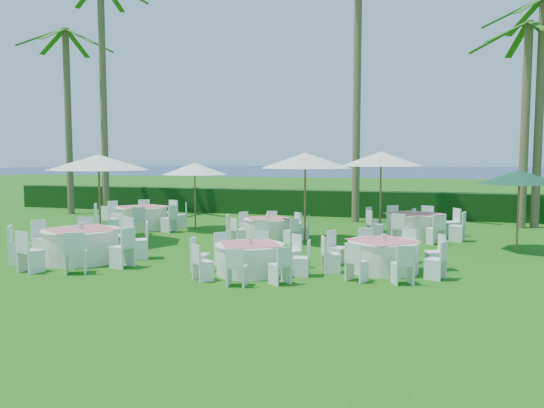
# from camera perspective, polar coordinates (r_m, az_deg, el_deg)

# --- Properties ---
(ground) EXTENTS (120.00, 120.00, 0.00)m
(ground) POSITION_cam_1_polar(r_m,az_deg,el_deg) (13.86, -3.88, -6.44)
(ground) COLOR #185C0F
(ground) RESTS_ON ground
(hedge) EXTENTS (34.00, 1.00, 1.20)m
(hedge) POSITION_cam_1_polar(r_m,az_deg,el_deg) (25.26, 5.79, 0.10)
(hedge) COLOR black
(hedge) RESTS_ON ground
(ocean) EXTENTS (260.00, 260.00, 0.00)m
(ocean) POSITION_cam_1_polar(r_m,az_deg,el_deg) (114.84, 14.47, 3.47)
(ocean) COLOR #07104C
(ocean) RESTS_ON ground
(banquet_table_a) EXTENTS (3.48, 3.48, 1.04)m
(banquet_table_a) POSITION_cam_1_polar(r_m,az_deg,el_deg) (14.94, -19.85, -4.10)
(banquet_table_a) COLOR white
(banquet_table_a) RESTS_ON ground
(banquet_table_b) EXTENTS (2.87, 2.87, 0.88)m
(banquet_table_b) POSITION_cam_1_polar(r_m,az_deg,el_deg) (12.62, -2.41, -5.81)
(banquet_table_b) COLOR white
(banquet_table_b) RESTS_ON ground
(banquet_table_c) EXTENTS (2.93, 2.93, 0.92)m
(banquet_table_c) POSITION_cam_1_polar(r_m,az_deg,el_deg) (13.14, 11.89, -5.40)
(banquet_table_c) COLOR white
(banquet_table_c) RESTS_ON ground
(banquet_table_d) EXTENTS (3.43, 3.43, 1.04)m
(banquet_table_d) POSITION_cam_1_polar(r_m,az_deg,el_deg) (21.07, -13.84, -1.38)
(banquet_table_d) COLOR white
(banquet_table_d) RESTS_ON ground
(banquet_table_e) EXTENTS (2.83, 2.83, 0.87)m
(banquet_table_e) POSITION_cam_1_polar(r_m,az_deg,el_deg) (17.91, -0.48, -2.61)
(banquet_table_e) COLOR white
(banquet_table_e) RESTS_ON ground
(banquet_table_f) EXTENTS (3.35, 3.35, 1.01)m
(banquet_table_f) POSITION_cam_1_polar(r_m,az_deg,el_deg) (18.89, 15.01, -2.17)
(banquet_table_f) COLOR white
(banquet_table_f) RESTS_ON ground
(umbrella_a) EXTENTS (3.24, 3.24, 2.85)m
(umbrella_a) POSITION_cam_1_polar(r_m,az_deg,el_deg) (17.83, -18.15, 4.28)
(umbrella_a) COLOR brown
(umbrella_a) RESTS_ON ground
(umbrella_b) EXTENTS (3.02, 3.02, 2.91)m
(umbrella_b) POSITION_cam_1_polar(r_m,az_deg,el_deg) (17.32, 3.60, 4.69)
(umbrella_b) COLOR brown
(umbrella_b) RESTS_ON ground
(umbrella_c) EXTENTS (2.56, 2.56, 2.55)m
(umbrella_c) POSITION_cam_1_polar(r_m,az_deg,el_deg) (20.32, -8.32, 3.77)
(umbrella_c) COLOR brown
(umbrella_c) RESTS_ON ground
(umbrella_d) EXTENTS (2.83, 2.83, 2.97)m
(umbrella_d) POSITION_cam_1_polar(r_m,az_deg,el_deg) (18.94, 11.66, 4.78)
(umbrella_d) COLOR brown
(umbrella_d) RESTS_ON ground
(umbrella_green) EXTENTS (2.35, 2.35, 2.39)m
(umbrella_green) POSITION_cam_1_polar(r_m,az_deg,el_deg) (17.08, 25.07, 2.64)
(umbrella_green) COLOR brown
(umbrella_green) RESTS_ON ground
(palm_a) EXTENTS (4.12, 4.40, 11.13)m
(palm_a) POSITION_cam_1_polar(r_m,az_deg,el_deg) (27.00, -17.71, 11.79)
(palm_a) COLOR brown
(palm_a) RESTS_ON ground
(palm_c) EXTENTS (4.18, 4.39, 10.92)m
(palm_c) POSITION_cam_1_polar(r_m,az_deg,el_deg) (23.12, 9.15, 12.87)
(palm_c) COLOR brown
(palm_c) RESTS_ON ground
(palm_d) EXTENTS (4.27, 4.36, 7.95)m
(palm_d) POSITION_cam_1_polar(r_m,az_deg,el_deg) (22.92, 25.61, 8.70)
(palm_d) COLOR brown
(palm_d) RESTS_ON ground
(palm_e) EXTENTS (4.41, 4.07, 8.85)m
(palm_e) POSITION_cam_1_polar(r_m,az_deg,el_deg) (23.26, 26.84, 9.74)
(palm_e) COLOR brown
(palm_e) RESTS_ON ground
(palm_f) EXTENTS (4.21, 4.39, 8.91)m
(palm_f) POSITION_cam_1_polar(r_m,az_deg,el_deg) (27.77, -21.09, 9.15)
(palm_f) COLOR brown
(palm_f) RESTS_ON ground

